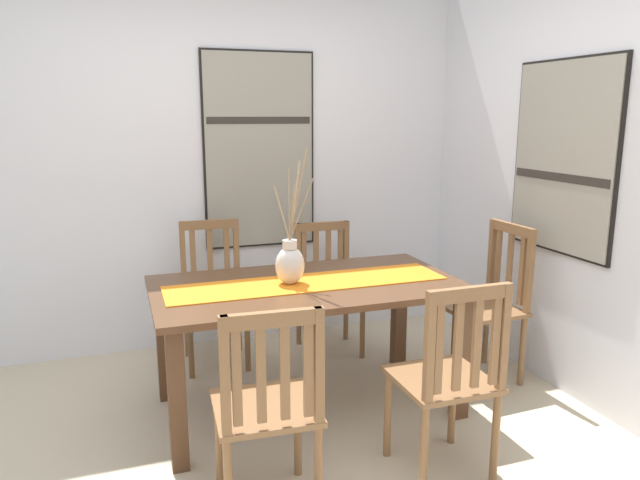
{
  "coord_description": "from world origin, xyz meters",
  "views": [
    {
      "loc": [
        -0.67,
        -2.36,
        1.65
      ],
      "look_at": [
        0.36,
        0.63,
        0.97
      ],
      "focal_mm": 33.16,
      "sensor_mm": 36.0,
      "label": 1
    }
  ],
  "objects_px": {
    "chair_0": "(327,284)",
    "painting_on_side_wall": "(564,158)",
    "chair_4": "(214,291)",
    "centerpiece_vase": "(290,262)",
    "chair_2": "(268,406)",
    "dining_table": "(307,302)",
    "chair_1": "(490,302)",
    "painting_on_back_wall": "(259,151)",
    "chair_3": "(449,377)"
  },
  "relations": [
    {
      "from": "chair_0",
      "to": "painting_on_side_wall",
      "type": "distance_m",
      "value": 1.73
    },
    {
      "from": "chair_4",
      "to": "chair_0",
      "type": "bearing_deg",
      "value": -3.31
    },
    {
      "from": "centerpiece_vase",
      "to": "chair_2",
      "type": "height_order",
      "value": "centerpiece_vase"
    },
    {
      "from": "dining_table",
      "to": "chair_2",
      "type": "height_order",
      "value": "chair_2"
    },
    {
      "from": "chair_1",
      "to": "painting_on_side_wall",
      "type": "xyz_separation_m",
      "value": [
        0.31,
        -0.18,
        0.9
      ]
    },
    {
      "from": "centerpiece_vase",
      "to": "painting_on_side_wall",
      "type": "xyz_separation_m",
      "value": [
        1.61,
        -0.18,
        0.54
      ]
    },
    {
      "from": "chair_1",
      "to": "painting_on_back_wall",
      "type": "height_order",
      "value": "painting_on_back_wall"
    },
    {
      "from": "dining_table",
      "to": "painting_on_side_wall",
      "type": "height_order",
      "value": "painting_on_side_wall"
    },
    {
      "from": "centerpiece_vase",
      "to": "chair_0",
      "type": "bearing_deg",
      "value": 57.43
    },
    {
      "from": "dining_table",
      "to": "chair_2",
      "type": "bearing_deg",
      "value": -117.93
    },
    {
      "from": "chair_3",
      "to": "chair_4",
      "type": "height_order",
      "value": "chair_3"
    },
    {
      "from": "dining_table",
      "to": "chair_4",
      "type": "relative_size",
      "value": 1.77
    },
    {
      "from": "painting_on_side_wall",
      "to": "chair_4",
      "type": "bearing_deg",
      "value": 152.15
    },
    {
      "from": "chair_2",
      "to": "chair_3",
      "type": "xyz_separation_m",
      "value": [
        0.83,
        -0.01,
        0.0
      ]
    },
    {
      "from": "centerpiece_vase",
      "to": "chair_3",
      "type": "bearing_deg",
      "value": -59.96
    },
    {
      "from": "centerpiece_vase",
      "to": "painting_on_back_wall",
      "type": "bearing_deg",
      "value": 84.06
    },
    {
      "from": "chair_3",
      "to": "painting_on_side_wall",
      "type": "bearing_deg",
      "value": 30.72
    },
    {
      "from": "chair_2",
      "to": "chair_4",
      "type": "height_order",
      "value": "chair_4"
    },
    {
      "from": "centerpiece_vase",
      "to": "chair_3",
      "type": "height_order",
      "value": "centerpiece_vase"
    },
    {
      "from": "centerpiece_vase",
      "to": "chair_4",
      "type": "xyz_separation_m",
      "value": [
        -0.29,
        0.82,
        -0.37
      ]
    },
    {
      "from": "chair_3",
      "to": "painting_on_back_wall",
      "type": "height_order",
      "value": "painting_on_back_wall"
    },
    {
      "from": "centerpiece_vase",
      "to": "chair_0",
      "type": "distance_m",
      "value": 1.0
    },
    {
      "from": "chair_1",
      "to": "chair_2",
      "type": "relative_size",
      "value": 1.05
    },
    {
      "from": "dining_table",
      "to": "chair_0",
      "type": "relative_size",
      "value": 1.87
    },
    {
      "from": "dining_table",
      "to": "chair_3",
      "type": "bearing_deg",
      "value": -64.75
    },
    {
      "from": "centerpiece_vase",
      "to": "chair_4",
      "type": "height_order",
      "value": "centerpiece_vase"
    },
    {
      "from": "chair_0",
      "to": "chair_1",
      "type": "distance_m",
      "value": 1.11
    },
    {
      "from": "dining_table",
      "to": "painting_on_back_wall",
      "type": "height_order",
      "value": "painting_on_back_wall"
    },
    {
      "from": "chair_3",
      "to": "painting_on_side_wall",
      "type": "relative_size",
      "value": 0.85
    },
    {
      "from": "chair_3",
      "to": "chair_0",
      "type": "bearing_deg",
      "value": 89.67
    },
    {
      "from": "chair_1",
      "to": "chair_4",
      "type": "height_order",
      "value": "chair_1"
    },
    {
      "from": "chair_0",
      "to": "chair_3",
      "type": "bearing_deg",
      "value": -90.33
    },
    {
      "from": "dining_table",
      "to": "chair_4",
      "type": "xyz_separation_m",
      "value": [
        -0.39,
        0.83,
        -0.14
      ]
    },
    {
      "from": "chair_0",
      "to": "chair_2",
      "type": "height_order",
      "value": "chair_2"
    },
    {
      "from": "chair_0",
      "to": "chair_2",
      "type": "bearing_deg",
      "value": -117.52
    },
    {
      "from": "painting_on_back_wall",
      "to": "dining_table",
      "type": "bearing_deg",
      "value": -91.35
    },
    {
      "from": "chair_0",
      "to": "centerpiece_vase",
      "type": "bearing_deg",
      "value": -122.57
    },
    {
      "from": "centerpiece_vase",
      "to": "painting_on_side_wall",
      "type": "relative_size",
      "value": 0.66
    },
    {
      "from": "painting_on_back_wall",
      "to": "painting_on_side_wall",
      "type": "xyz_separation_m",
      "value": [
        1.48,
        -1.36,
        0.01
      ]
    },
    {
      "from": "chair_4",
      "to": "painting_on_side_wall",
      "type": "relative_size",
      "value": 0.85
    },
    {
      "from": "centerpiece_vase",
      "to": "chair_2",
      "type": "distance_m",
      "value": 0.98
    },
    {
      "from": "chair_1",
      "to": "chair_2",
      "type": "distance_m",
      "value": 1.84
    },
    {
      "from": "chair_1",
      "to": "centerpiece_vase",
      "type": "bearing_deg",
      "value": -179.81
    },
    {
      "from": "dining_table",
      "to": "centerpiece_vase",
      "type": "height_order",
      "value": "centerpiece_vase"
    },
    {
      "from": "chair_3",
      "to": "chair_4",
      "type": "relative_size",
      "value": 1.0
    },
    {
      "from": "dining_table",
      "to": "chair_3",
      "type": "height_order",
      "value": "chair_3"
    },
    {
      "from": "centerpiece_vase",
      "to": "chair_4",
      "type": "relative_size",
      "value": 0.78
    },
    {
      "from": "chair_2",
      "to": "dining_table",
      "type": "bearing_deg",
      "value": 62.07
    },
    {
      "from": "dining_table",
      "to": "painting_on_side_wall",
      "type": "distance_m",
      "value": 1.71
    },
    {
      "from": "chair_1",
      "to": "painting_on_back_wall",
      "type": "bearing_deg",
      "value": 135.09
    }
  ]
}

